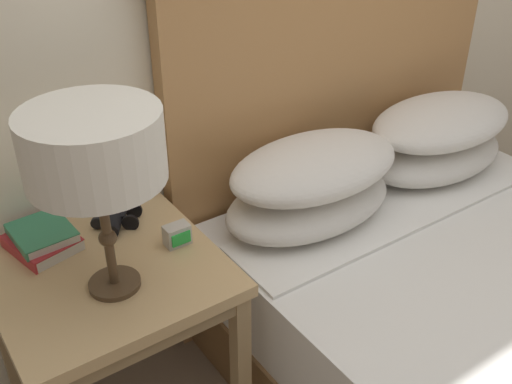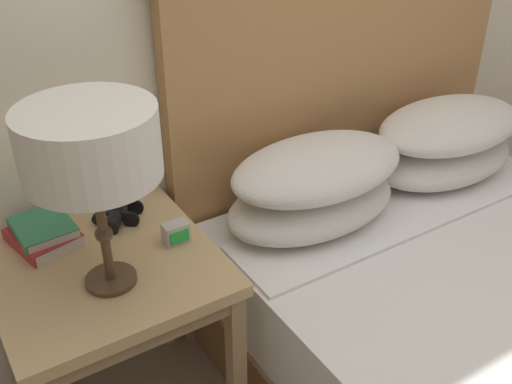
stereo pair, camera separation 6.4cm
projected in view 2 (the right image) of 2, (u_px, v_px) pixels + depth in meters
nightstand at (107, 287)px, 1.63m from camera, size 0.58×0.58×0.64m
bed at (494, 329)px, 1.81m from camera, size 1.44×1.85×1.34m
table_lamp at (90, 147)px, 1.32m from camera, size 0.32×0.32×0.47m
book_on_nightstand at (43, 237)px, 1.65m from camera, size 0.19×0.21×0.04m
book_stacked_on_top at (42, 227)px, 1.64m from camera, size 0.16×0.18×0.03m
binoculars_pair at (118, 213)px, 1.75m from camera, size 0.16×0.16×0.05m
alarm_clock at (176, 233)px, 1.65m from camera, size 0.07×0.05×0.06m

